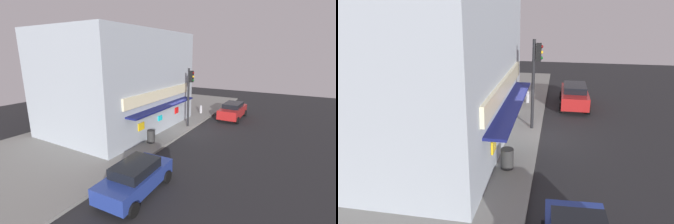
{
  "view_description": "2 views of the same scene",
  "coord_description": "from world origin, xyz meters",
  "views": [
    {
      "loc": [
        -16.83,
        -7.85,
        6.45
      ],
      "look_at": [
        -1.27,
        1.26,
        1.85
      ],
      "focal_mm": 24.79,
      "sensor_mm": 36.0,
      "label": 1
    },
    {
      "loc": [
        -15.39,
        -0.79,
        6.86
      ],
      "look_at": [
        -1.16,
        1.7,
        1.79
      ],
      "focal_mm": 32.29,
      "sensor_mm": 36.0,
      "label": 2
    }
  ],
  "objects": [
    {
      "name": "traffic_light",
      "position": [
        0.95,
        0.43,
        3.4
      ],
      "size": [
        0.32,
        0.58,
        5.06
      ],
      "color": "black",
      "rests_on": "sidewalk"
    },
    {
      "name": "corner_building",
      "position": [
        -1.7,
        5.74,
        4.16
      ],
      "size": [
        11.78,
        8.94,
        8.0
      ],
      "color": "#9EA8B2",
      "rests_on": "sidewalk"
    },
    {
      "name": "ground_plane",
      "position": [
        0.0,
        0.0,
        0.0
      ],
      "size": [
        48.77,
        48.77,
        0.0
      ],
      "primitive_type": "plane",
      "color": "#232326"
    },
    {
      "name": "fire_hydrant",
      "position": [
        5.82,
        1.32,
        0.57
      ],
      "size": [
        0.53,
        0.29,
        0.87
      ],
      "color": "#B2B2B7",
      "rests_on": "sidewalk"
    },
    {
      "name": "parked_car_red",
      "position": [
        6.01,
        -2.04,
        0.84
      ],
      "size": [
        4.5,
        2.07,
        1.6
      ],
      "color": "#AD1E1E",
      "rests_on": "ground_plane"
    },
    {
      "name": "sidewalk",
      "position": [
        0.0,
        5.51,
        0.08
      ],
      "size": [
        32.51,
        11.03,
        0.16
      ],
      "primitive_type": "cube",
      "color": "gray",
      "rests_on": "ground_plane"
    },
    {
      "name": "trash_can",
      "position": [
        -3.85,
        1.17,
        0.61
      ],
      "size": [
        0.56,
        0.56,
        0.91
      ],
      "primitive_type": "cylinder",
      "color": "#2D2D2D",
      "rests_on": "sidewalk"
    },
    {
      "name": "pedestrian",
      "position": [
        2.85,
        2.49,
        1.13
      ],
      "size": [
        0.61,
        0.61,
        1.75
      ],
      "color": "navy",
      "rests_on": "sidewalk"
    }
  ]
}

